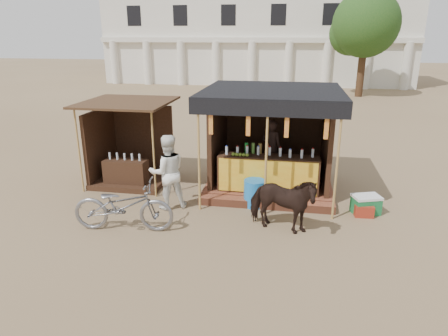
% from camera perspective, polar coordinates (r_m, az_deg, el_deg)
% --- Properties ---
extents(ground, '(120.00, 120.00, 0.00)m').
position_cam_1_polar(ground, '(8.54, -1.88, -10.42)').
color(ground, '#846B4C').
rests_on(ground, ground).
extents(main_stall, '(3.60, 3.61, 2.78)m').
position_cam_1_polar(main_stall, '(11.12, 6.65, 2.20)').
color(main_stall, brown).
rests_on(main_stall, ground).
extents(secondary_stall, '(2.40, 2.40, 2.38)m').
position_cam_1_polar(secondary_stall, '(12.01, -13.68, 2.15)').
color(secondary_stall, '#392114').
rests_on(secondary_stall, ground).
extents(cow, '(1.69, 1.09, 1.32)m').
position_cam_1_polar(cow, '(8.76, 8.24, -5.04)').
color(cow, black).
rests_on(cow, ground).
extents(motorbike, '(2.27, 1.01, 1.16)m').
position_cam_1_polar(motorbike, '(9.03, -14.19, -5.25)').
color(motorbike, gray).
rests_on(motorbike, ground).
extents(bystander, '(1.13, 1.05, 1.87)m').
position_cam_1_polar(bystander, '(9.85, -8.06, -0.58)').
color(bystander, white).
rests_on(bystander, ground).
extents(blue_barrel, '(0.69, 0.69, 0.68)m').
position_cam_1_polar(blue_barrel, '(10.09, 4.39, -3.59)').
color(blue_barrel, blue).
rests_on(blue_barrel, ground).
extents(red_crate, '(0.46, 0.40, 0.28)m').
position_cam_1_polar(red_crate, '(10.18, 19.29, -5.66)').
color(red_crate, maroon).
rests_on(red_crate, ground).
extents(cooler, '(0.75, 0.62, 0.46)m').
position_cam_1_polar(cooler, '(10.27, 19.61, -4.93)').
color(cooler, '#186F38').
rests_on(cooler, ground).
extents(background_building, '(26.00, 7.45, 8.18)m').
position_cam_1_polar(background_building, '(37.42, 4.70, 18.27)').
color(background_building, silver).
rests_on(background_building, ground).
extents(tree, '(4.50, 4.40, 7.00)m').
position_cam_1_polar(tree, '(29.76, 19.17, 18.56)').
color(tree, '#382314').
rests_on(tree, ground).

